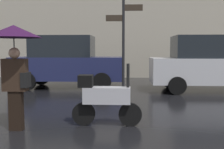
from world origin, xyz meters
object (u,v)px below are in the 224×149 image
Objects in this scene: parked_car_left at (67,62)px; parked_car_right at (213,64)px; street_signpost at (124,39)px; parked_scooter at (104,98)px; pedestrian_with_umbrella at (14,47)px.

parked_car_right is at bearing 2.57° from parked_car_left.
parked_car_right is 3.80m from street_signpost.
parked_scooter is 0.46× the size of street_signpost.
pedestrian_with_umbrella is 1.94m from parked_scooter.
pedestrian_with_umbrella is 0.66× the size of street_signpost.
street_signpost is at bearing -38.82° from parked_car_left.
parked_scooter is at bearing -97.02° from street_signpost.
parked_car_right is 1.54× the size of street_signpost.
parked_car_left is at bearing 132.04° from street_signpost.
pedestrian_with_umbrella is at bearing -160.15° from parked_scooter.
street_signpost is (2.26, -2.50, 0.78)m from parked_car_left.
parked_scooter is at bearing -134.58° from parked_car_right.
street_signpost is (-3.21, -1.87, 0.81)m from parked_car_right.
parked_car_right is (5.17, 5.05, -0.56)m from pedestrian_with_umbrella.
pedestrian_with_umbrella is at bearing -77.93° from parked_car_left.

